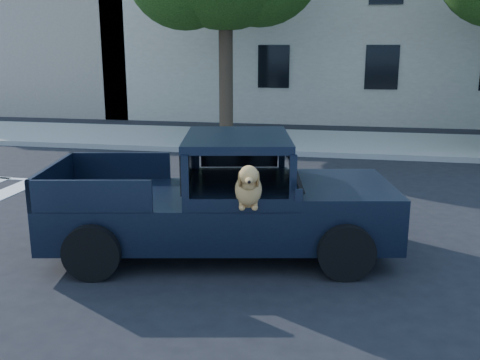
{
  "coord_description": "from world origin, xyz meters",
  "views": [
    {
      "loc": [
        -0.28,
        -7.14,
        2.88
      ],
      "look_at": [
        -1.59,
        -0.43,
        1.19
      ],
      "focal_mm": 40.0,
      "sensor_mm": 36.0,
      "label": 1
    }
  ],
  "objects": [
    {
      "name": "lane_stripes",
      "position": [
        2.0,
        3.4,
        0.01
      ],
      "size": [
        21.6,
        0.14,
        0.01
      ],
      "primitive_type": null,
      "color": "silver",
      "rests_on": "ground"
    },
    {
      "name": "building_left",
      "position": [
        -15.0,
        16.5,
        4.0
      ],
      "size": [
        12.0,
        6.0,
        8.0
      ],
      "primitive_type": "cube",
      "color": "tan",
      "rests_on": "ground"
    },
    {
      "name": "far_sidewalk",
      "position": [
        0.0,
        9.2,
        0.07
      ],
      "size": [
        60.0,
        4.0,
        0.15
      ],
      "primitive_type": "cube",
      "color": "gray",
      "rests_on": "ground"
    },
    {
      "name": "ground",
      "position": [
        0.0,
        0.0,
        0.0
      ],
      "size": [
        120.0,
        120.0,
        0.0
      ],
      "primitive_type": "plane",
      "color": "black",
      "rests_on": "ground"
    },
    {
      "name": "building_main",
      "position": [
        3.0,
        16.5,
        4.5
      ],
      "size": [
        26.0,
        6.0,
        9.0
      ],
      "primitive_type": "cube",
      "color": "beige",
      "rests_on": "ground"
    },
    {
      "name": "pickup_truck",
      "position": [
        -2.01,
        -0.07,
        0.58
      ],
      "size": [
        5.05,
        2.84,
        1.71
      ],
      "rotation": [
        0.0,
        0.0,
        0.2
      ],
      "color": "black",
      "rests_on": "ground"
    }
  ]
}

